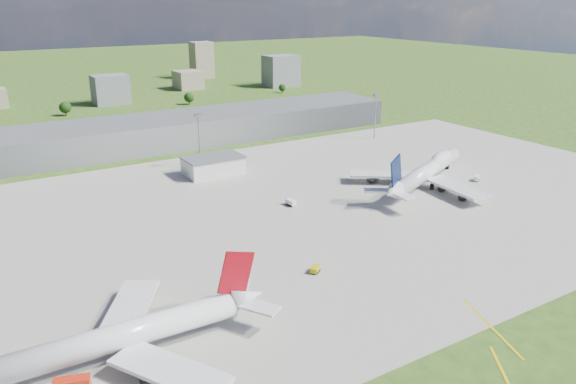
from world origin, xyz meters
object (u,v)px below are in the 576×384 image
airliner_red_twin (121,338)px  van_white_near (291,203)px  tug_yellow (315,270)px  van_white_far (477,179)px  airliner_blue_quad (428,171)px

airliner_red_twin → van_white_near: 107.03m
tug_yellow → van_white_far: (112.18, 35.01, 0.21)m
airliner_blue_quad → van_white_far: (21.80, -9.25, -4.72)m
airliner_red_twin → tug_yellow: airliner_red_twin is taller
tug_yellow → van_white_near: 57.71m
airliner_red_twin → van_white_far: bearing=-163.8°
tug_yellow → airliner_blue_quad: bearing=-10.2°
airliner_blue_quad → tug_yellow: airliner_blue_quad is taller
van_white_far → airliner_red_twin: bearing=163.3°
airliner_blue_quad → tug_yellow: (-90.38, -44.27, -4.93)m
tug_yellow → van_white_near: van_white_near is taller
airliner_blue_quad → van_white_near: bearing=149.0°
airliner_red_twin → airliner_blue_quad: bearing=-158.6°
airliner_red_twin → van_white_near: size_ratio=15.22×
airliner_red_twin → van_white_near: bearing=-142.0°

